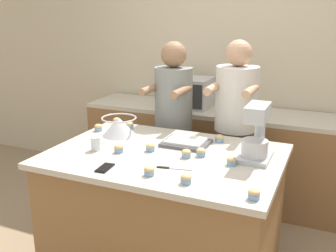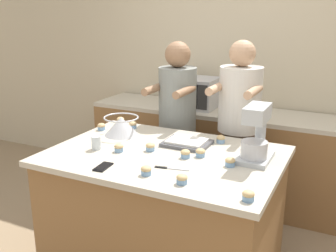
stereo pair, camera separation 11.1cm
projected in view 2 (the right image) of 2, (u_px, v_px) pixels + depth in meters
back_wall at (239, 64)px, 4.07m from camera, size 10.00×0.06×2.70m
island_counter at (165, 215)px, 2.82m from camera, size 1.57×1.09×0.95m
back_counter at (225, 155)px, 4.01m from camera, size 2.80×0.60×0.94m
person_left at (177, 129)px, 3.51m from camera, size 0.34×0.51×1.64m
person_right at (238, 137)px, 3.27m from camera, size 0.36×0.51×1.67m
stand_mixer at (256, 137)px, 2.51m from camera, size 0.20×0.30×0.37m
mixing_bowl at (121, 125)px, 3.06m from camera, size 0.27×0.27×0.15m
baking_tray at (187, 143)px, 2.84m from camera, size 0.33×0.26×0.04m
microwave_oven at (194, 92)px, 3.99m from camera, size 0.47×0.38×0.30m
cell_phone at (103, 167)px, 2.44m from camera, size 0.08×0.15×0.01m
drinking_glass at (96, 143)px, 2.75m from camera, size 0.07×0.07×0.10m
knife at (170, 168)px, 2.42m from camera, size 0.22×0.06×0.01m
cupcake_0 at (200, 153)px, 2.61m from camera, size 0.06×0.06×0.06m
cupcake_1 at (146, 170)px, 2.32m from camera, size 0.06×0.06×0.06m
cupcake_2 at (221, 139)px, 2.89m from camera, size 0.06×0.06×0.06m
cupcake_3 at (101, 127)px, 3.19m from camera, size 0.06×0.06×0.06m
cupcake_4 at (133, 125)px, 3.24m from camera, size 0.06×0.06×0.06m
cupcake_5 at (230, 162)px, 2.45m from camera, size 0.06×0.06×0.06m
cupcake_6 at (120, 120)px, 3.37m from camera, size 0.06×0.06×0.06m
cupcake_7 at (119, 148)px, 2.70m from camera, size 0.06×0.06×0.06m
cupcake_8 at (150, 147)px, 2.72m from camera, size 0.06×0.06×0.06m
cupcake_9 at (248, 196)px, 2.01m from camera, size 0.06×0.06×0.06m
cupcake_10 at (182, 179)px, 2.20m from camera, size 0.06×0.06×0.06m
cupcake_11 at (185, 154)px, 2.59m from camera, size 0.06×0.06×0.06m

